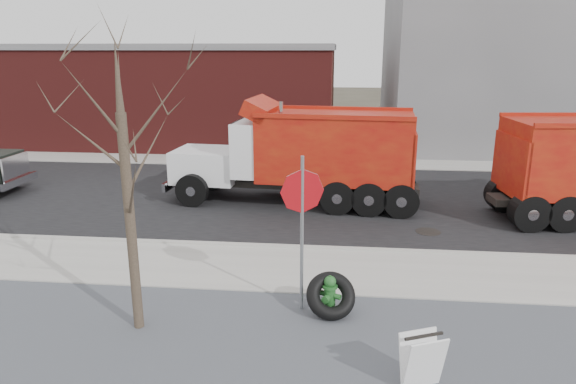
# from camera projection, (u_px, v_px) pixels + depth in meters

# --- Properties ---
(ground) EXTENTS (120.00, 120.00, 0.00)m
(ground) POSITION_uv_depth(u_px,v_px,m) (317.00, 276.00, 11.75)
(ground) COLOR #383328
(ground) RESTS_ON ground
(gravel_verge) EXTENTS (60.00, 5.00, 0.03)m
(gravel_verge) POSITION_uv_depth(u_px,v_px,m) (307.00, 366.00, 8.39)
(gravel_verge) COLOR slate
(gravel_verge) RESTS_ON ground
(sidewalk) EXTENTS (60.00, 2.50, 0.06)m
(sidewalk) POSITION_uv_depth(u_px,v_px,m) (318.00, 270.00, 11.98)
(sidewalk) COLOR #9E9B93
(sidewalk) RESTS_ON ground
(curb) EXTENTS (60.00, 0.15, 0.11)m
(curb) POSITION_uv_depth(u_px,v_px,m) (320.00, 248.00, 13.22)
(curb) COLOR #9E9B93
(curb) RESTS_ON ground
(road) EXTENTS (60.00, 9.40, 0.02)m
(road) POSITION_uv_depth(u_px,v_px,m) (325.00, 198.00, 17.78)
(road) COLOR black
(road) RESTS_ON ground
(far_sidewalk) EXTENTS (60.00, 2.00, 0.06)m
(far_sidewalk) POSITION_uv_depth(u_px,v_px,m) (329.00, 163.00, 23.24)
(far_sidewalk) COLOR #9E9B93
(far_sidewalk) RESTS_ON ground
(building_grey) EXTENTS (12.00, 10.00, 8.00)m
(building_grey) POSITION_uv_depth(u_px,v_px,m) (504.00, 69.00, 27.05)
(building_grey) COLOR gray
(building_grey) RESTS_ON ground
(building_brick) EXTENTS (20.20, 8.20, 5.30)m
(building_brick) POSITION_uv_depth(u_px,v_px,m) (151.00, 93.00, 28.29)
(building_brick) COLOR maroon
(building_brick) RESTS_ON ground
(bare_tree) EXTENTS (3.20, 3.20, 5.20)m
(bare_tree) POSITION_uv_depth(u_px,v_px,m) (124.00, 154.00, 8.68)
(bare_tree) COLOR #382D23
(bare_tree) RESTS_ON ground
(fire_hydrant) EXTENTS (0.46, 0.45, 0.81)m
(fire_hydrant) POSITION_uv_depth(u_px,v_px,m) (330.00, 297.00, 9.96)
(fire_hydrant) COLOR #2F6E29
(fire_hydrant) RESTS_ON ground
(truck_tire) EXTENTS (1.12, 1.01, 0.90)m
(truck_tire) POSITION_uv_depth(u_px,v_px,m) (331.00, 296.00, 9.89)
(truck_tire) COLOR black
(truck_tire) RESTS_ON ground
(stop_sign) EXTENTS (0.80, 0.33, 3.13)m
(stop_sign) POSITION_uv_depth(u_px,v_px,m) (302.00, 209.00, 9.66)
(stop_sign) COLOR gray
(stop_sign) RESTS_ON ground
(sandwich_board) EXTENTS (0.74, 0.61, 0.89)m
(sandwich_board) POSITION_uv_depth(u_px,v_px,m) (422.00, 361.00, 7.75)
(sandwich_board) COLOR white
(sandwich_board) RESTS_ON ground
(dump_truck_red_b) EXTENTS (8.24, 2.98, 3.46)m
(dump_truck_red_b) POSITION_uv_depth(u_px,v_px,m) (304.00, 152.00, 16.80)
(dump_truck_red_b) COLOR black
(dump_truck_red_b) RESTS_ON ground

